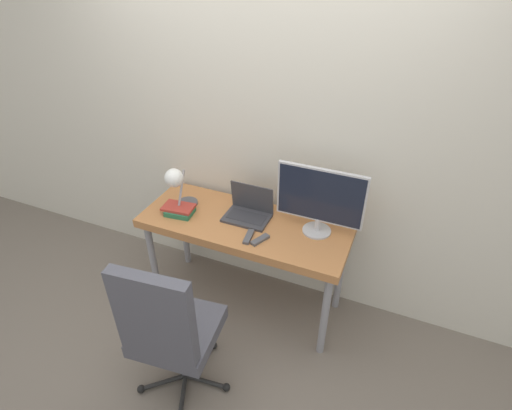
# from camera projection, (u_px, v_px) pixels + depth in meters

# --- Properties ---
(ground_plane) EXTENTS (12.00, 12.00, 0.00)m
(ground_plane) POSITION_uv_depth(u_px,v_px,m) (230.00, 327.00, 2.91)
(ground_plane) COLOR #70665B
(wall_back) EXTENTS (8.00, 0.05, 2.60)m
(wall_back) POSITION_uv_depth(u_px,v_px,m) (265.00, 128.00, 2.66)
(wall_back) COLOR beige
(wall_back) RESTS_ON ground_plane
(desk) EXTENTS (1.43, 0.56, 0.76)m
(desk) POSITION_uv_depth(u_px,v_px,m) (245.00, 231.00, 2.74)
(desk) COLOR #B77542
(desk) RESTS_ON ground_plane
(laptop) EXTENTS (0.31, 0.21, 0.22)m
(laptop) POSITION_uv_depth(u_px,v_px,m) (249.00, 211.00, 2.72)
(laptop) COLOR #38383D
(laptop) RESTS_ON desk
(monitor) EXTENTS (0.56, 0.19, 0.46)m
(monitor) POSITION_uv_depth(u_px,v_px,m) (320.00, 199.00, 2.47)
(monitor) COLOR #B7B7BC
(monitor) RESTS_ON desk
(desk_lamp) EXTENTS (0.15, 0.26, 0.34)m
(desk_lamp) POSITION_uv_depth(u_px,v_px,m) (176.00, 182.00, 2.67)
(desk_lamp) COLOR #4C4C51
(desk_lamp) RESTS_ON desk
(office_chair) EXTENTS (0.57, 0.58, 1.07)m
(office_chair) POSITION_uv_depth(u_px,v_px,m) (169.00, 328.00, 2.17)
(office_chair) COLOR black
(office_chair) RESTS_ON ground_plane
(book_stack) EXTENTS (0.23, 0.17, 0.05)m
(book_stack) POSITION_uv_depth(u_px,v_px,m) (179.00, 210.00, 2.77)
(book_stack) COLOR #286B47
(book_stack) RESTS_ON desk
(tv_remote) EXTENTS (0.09, 0.14, 0.02)m
(tv_remote) POSITION_uv_depth(u_px,v_px,m) (260.00, 240.00, 2.52)
(tv_remote) COLOR #4C4C51
(tv_remote) RESTS_ON desk
(media_remote) EXTENTS (0.06, 0.14, 0.02)m
(media_remote) POSITION_uv_depth(u_px,v_px,m) (249.00, 237.00, 2.55)
(media_remote) COLOR #4C4C51
(media_remote) RESTS_ON desk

